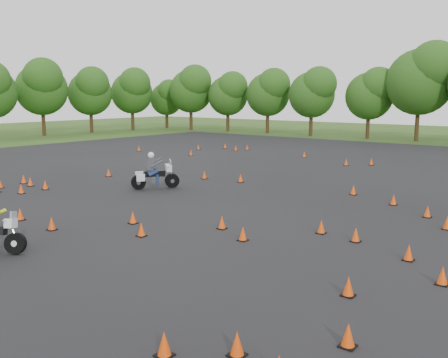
% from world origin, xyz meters
% --- Properties ---
extents(ground, '(140.00, 140.00, 0.00)m').
position_xyz_m(ground, '(0.00, 0.00, 0.00)').
color(ground, '#2D5119').
rests_on(ground, ground).
extents(asphalt_pad, '(62.00, 62.00, 0.00)m').
position_xyz_m(asphalt_pad, '(0.00, 6.00, 0.01)').
color(asphalt_pad, black).
rests_on(asphalt_pad, ground).
extents(traffic_cones, '(35.74, 32.97, 0.45)m').
position_xyz_m(traffic_cones, '(-0.04, 5.15, 0.23)').
color(traffic_cones, '#E64509').
rests_on(traffic_cones, asphalt_pad).
extents(rider_grey, '(2.02, 2.44, 1.89)m').
position_xyz_m(rider_grey, '(-5.35, 5.14, 0.95)').
color(rider_grey, '#3D3F45').
rests_on(rider_grey, ground).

